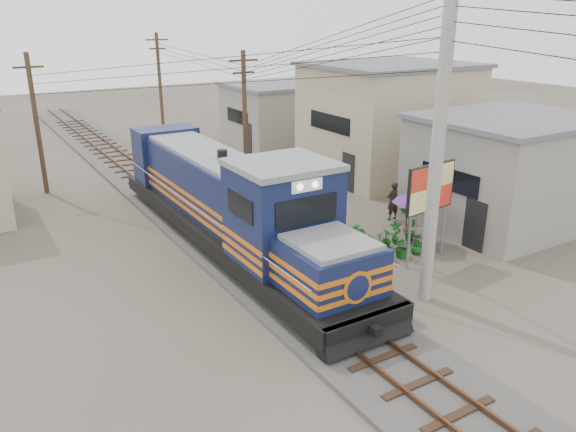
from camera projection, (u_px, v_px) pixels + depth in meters
ground at (326, 320)px, 16.89m from camera, size 120.00×120.00×0.00m
ballast at (198, 220)px, 24.91m from camera, size 3.60×70.00×0.16m
track at (197, 216)px, 24.85m from camera, size 1.15×70.00×0.12m
locomotive at (231, 204)px, 21.46m from camera, size 3.13×17.03×4.22m
utility_pole_main at (438, 147)px, 16.50m from camera, size 0.40×0.40×10.00m
wooden_pole_mid at (245, 117)px, 29.11m from camera, size 1.60×0.24×7.00m
wooden_pole_far at (160, 84)px, 40.43m from camera, size 1.60×0.24×7.50m
wooden_pole_left at (36, 122)px, 27.70m from camera, size 1.60×0.24×7.00m
power_lines at (199, 46)px, 21.10m from camera, size 9.65×19.00×3.30m
shophouse_front at (507, 170)px, 24.11m from camera, size 7.35×6.30×4.70m
shophouse_mid at (388, 119)px, 31.59m from camera, size 8.40×7.35×6.20m
shophouse_back at (276, 114)px, 39.24m from camera, size 6.30×6.30×4.20m
billboard at (431, 190)px, 20.04m from camera, size 2.41×0.40×3.72m
market_umbrella at (418, 197)px, 21.91m from camera, size 2.32×2.32×2.23m
vendor at (393, 201)px, 24.87m from camera, size 0.66×0.45×1.75m
plant_nursery at (377, 240)px, 21.75m from camera, size 3.38×3.14×1.02m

